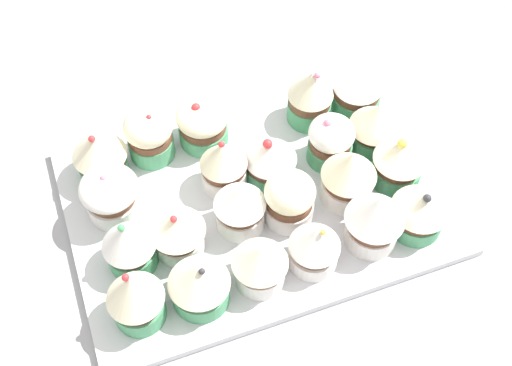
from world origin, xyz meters
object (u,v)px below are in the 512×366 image
object	(u,v)px
cupcake_9	(290,199)
cupcake_19	(203,123)
cupcake_0	(135,298)
cupcake_21	(357,89)
cupcake_14	(271,158)
cupcake_13	(224,165)
cupcake_11	(399,161)
cupcake_12	(111,195)
cupcake_2	(260,264)
cupcake_20	(310,96)
cupcake_15	(331,141)
cupcake_8	(240,206)
cupcake_1	(199,283)
cupcake_3	(315,245)
cupcake_10	(349,175)
cupcake_16	(375,124)
cupcake_18	(149,135)
cupcake_17	(99,154)
cupcake_6	(129,244)
cupcake_5	(420,209)
cupcake_7	(177,231)
baking_tray	(256,200)
cupcake_4	(375,218)

from	to	relation	value
cupcake_9	cupcake_19	distance (cm)	15.14
cupcake_0	cupcake_21	xyz separation A→B (cm)	(33.10, 18.77, -0.90)
cupcake_14	cupcake_13	bearing A→B (deg)	173.13
cupcake_11	cupcake_12	xyz separation A→B (cm)	(-32.35, 6.88, -0.31)
cupcake_2	cupcake_20	xyz separation A→B (cm)	(13.58, 19.28, 0.68)
cupcake_15	cupcake_19	distance (cm)	15.57
cupcake_8	cupcake_19	world-z (taller)	cupcake_8
cupcake_1	cupcake_3	bearing A→B (deg)	0.31
cupcake_1	cupcake_10	xyz separation A→B (cm)	(19.74, 6.79, 0.67)
cupcake_16	cupcake_20	distance (cm)	8.69
cupcake_8	cupcake_12	xyz separation A→B (cm)	(-13.04, 6.54, -0.36)
cupcake_11	cupcake_18	bearing A→B (deg)	152.63
cupcake_12	cupcake_14	bearing A→B (deg)	-4.05
cupcake_18	cupcake_15	bearing A→B (deg)	-21.61
cupcake_3	cupcake_10	size ratio (longest dim) A/B	0.87
cupcake_15	cupcake_16	xyz separation A→B (cm)	(5.92, 0.30, 0.30)
cupcake_14	cupcake_17	world-z (taller)	cupcake_17
cupcake_8	cupcake_6	bearing A→B (deg)	-177.35
cupcake_6	cupcake_12	distance (cm)	7.16
cupcake_17	cupcake_19	world-z (taller)	cupcake_17
cupcake_3	cupcake_11	bearing A→B (deg)	27.12
cupcake_12	cupcake_8	bearing A→B (deg)	-26.62
cupcake_11	cupcake_16	xyz separation A→B (cm)	(-0.21, 5.91, 0.04)
cupcake_14	cupcake_5	bearing A→B (deg)	-43.11
cupcake_19	cupcake_9	bearing A→B (deg)	-67.49
cupcake_10	cupcake_15	size ratio (longest dim) A/B	1.15
cupcake_20	cupcake_13	bearing A→B (deg)	-155.18
cupcake_13	cupcake_0	bearing A→B (deg)	-136.37
cupcake_1	cupcake_20	distance (cm)	27.95
cupcake_15	cupcake_5	bearing A→B (deg)	-66.22
cupcake_11	cupcake_17	size ratio (longest dim) A/B	0.97
cupcake_17	cupcake_0	bearing A→B (deg)	-91.30
cupcake_6	cupcake_9	xyz separation A→B (cm)	(18.14, -0.30, -0.35)
cupcake_2	cupcake_16	bearing A→B (deg)	33.50
cupcake_7	cupcake_17	size ratio (longest dim) A/B	0.91
cupcake_0	cupcake_5	size ratio (longest dim) A/B	1.19
baking_tray	cupcake_18	bearing A→B (deg)	132.89
cupcake_4	cupcake_19	xyz separation A→B (cm)	(-13.30, 19.85, -1.19)
cupcake_15	cupcake_18	world-z (taller)	cupcake_18
cupcake_1	cupcake_14	world-z (taller)	same
cupcake_0	cupcake_4	size ratio (longest dim) A/B	1.00
cupcake_12	cupcake_13	size ratio (longest dim) A/B	0.87
baking_tray	cupcake_0	world-z (taller)	cupcake_0
cupcake_6	cupcake_10	xyz separation A→B (cm)	(25.44, 0.09, 0.28)
cupcake_18	cupcake_21	distance (cm)	26.53
cupcake_6	cupcake_13	size ratio (longest dim) A/B	1.00
cupcake_8	cupcake_13	size ratio (longest dim) A/B	0.92
cupcake_6	cupcake_20	bearing A→B (deg)	25.91
cupcake_0	cupcake_16	distance (cm)	34.86
cupcake_9	cupcake_21	xyz separation A→B (cm)	(14.14, 12.69, -0.30)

